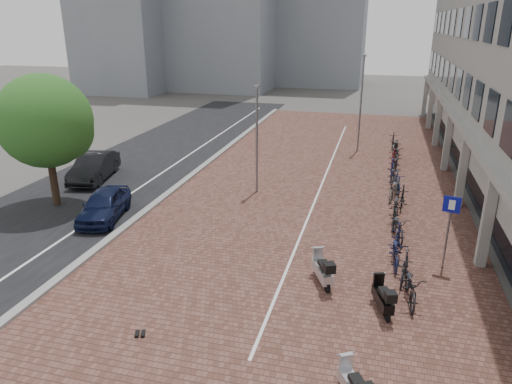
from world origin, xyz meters
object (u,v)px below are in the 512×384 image
at_px(car_navy, 104,205).
at_px(scooter_front, 322,269).
at_px(car_dark, 94,167).
at_px(parking_sign, 449,220).
at_px(scooter_mid, 383,296).

height_order(car_navy, scooter_front, car_navy).
relative_size(car_dark, parking_sign, 1.62).
bearing_deg(car_navy, scooter_mid, -31.82).
bearing_deg(scooter_front, car_navy, 138.03).
xyz_separation_m(scooter_mid, parking_sign, (2.05, 3.25, 1.34)).
bearing_deg(scooter_mid, car_navy, 143.07).
distance_m(car_navy, scooter_front, 10.47).
height_order(car_dark, scooter_mid, car_dark).
bearing_deg(scooter_mid, parking_sign, 40.29).
xyz_separation_m(car_navy, parking_sign, (14.00, -0.98, 1.20)).
distance_m(scooter_front, parking_sign, 4.71).
distance_m(car_dark, scooter_mid, 17.94).
relative_size(car_dark, scooter_mid, 2.94).
bearing_deg(car_navy, scooter_front, -29.55).
xyz_separation_m(car_dark, scooter_mid, (15.51, -9.01, -0.21)).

